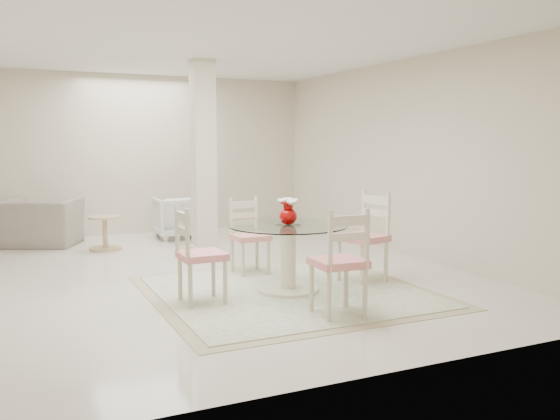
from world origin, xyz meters
name	(u,v)px	position (x,y,z in m)	size (l,w,h in m)	color
ground	(198,274)	(0.00, 0.00, 0.00)	(7.00, 7.00, 0.00)	silver
room_shell	(195,117)	(0.00, 0.00, 1.86)	(6.02, 7.02, 2.71)	beige
column	(203,158)	(0.50, 1.30, 1.35)	(0.30, 0.30, 2.70)	beige
area_rug	(288,291)	(0.61, -1.23, 0.01)	(2.82, 2.82, 0.02)	tan
dining_table	(288,258)	(0.61, -1.23, 0.36)	(1.24, 1.24, 0.72)	#EDE3C3
red_vase	(288,211)	(0.61, -1.24, 0.86)	(0.22, 0.20, 0.28)	#A00504
dining_chair_east	(367,230)	(1.63, -1.17, 0.59)	(0.55, 0.55, 1.12)	beige
dining_chair_north	(248,230)	(0.56, -0.22, 0.53)	(0.41, 0.41, 1.00)	beige
dining_chair_west	(195,248)	(-0.41, -1.28, 0.56)	(0.43, 0.43, 1.06)	beige
dining_chair_south	(342,255)	(0.65, -2.25, 0.58)	(0.46, 0.46, 1.10)	beige
recliner_taupe	(40,223)	(-1.60, 2.86, 0.36)	(1.09, 0.96, 0.71)	gray
armchair_white	(178,217)	(0.50, 2.74, 0.34)	(0.73, 0.75, 0.68)	silver
side_table	(105,234)	(-0.76, 2.09, 0.23)	(0.48, 0.48, 0.50)	tan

